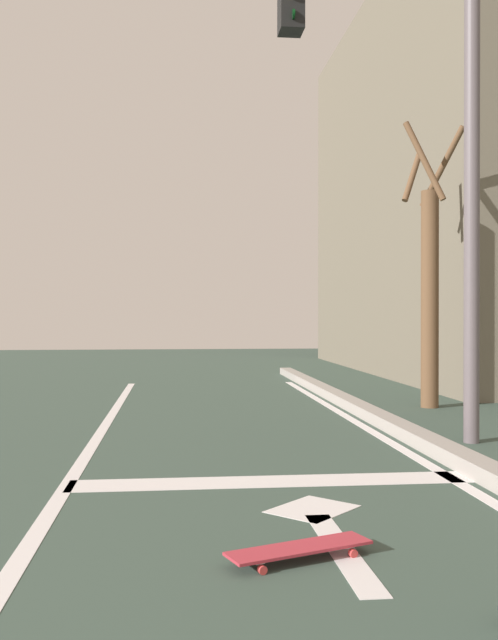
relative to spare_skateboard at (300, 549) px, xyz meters
name	(u,v)px	position (x,y,z in m)	size (l,w,h in m)	color
lane_line_center	(17,564)	(-1.50, 0.09, -0.06)	(0.12, 20.00, 0.01)	silver
stop_bar	(273,481)	(0.10, 1.81, -0.06)	(3.21, 0.40, 0.01)	silver
lane_arrow_stem	(342,550)	(0.26, 0.14, -0.06)	(0.16, 1.40, 0.01)	silver
lane_arrow_head	(312,509)	(0.26, 0.99, -0.06)	(0.56, 0.44, 0.01)	silver
spare_skateboard	(300,549)	(0.00, 0.00, 0.00)	(0.84, 0.48, 0.07)	#AC2D39
traffic_signal_mast	(396,106)	(1.58, 3.31, 3.41)	(3.87, 0.34, 5.11)	#5E5357
roadside_tree	(430,284)	(2.96, 6.09, 1.71)	(0.95, 0.97, 4.06)	brown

